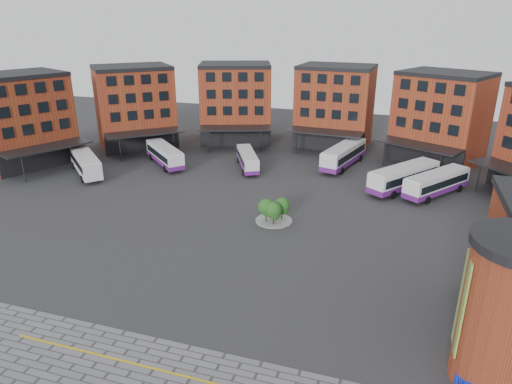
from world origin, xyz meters
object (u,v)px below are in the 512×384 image
(bus_d, at_px, (344,155))
(bus_e, at_px, (404,177))
(bus_b, at_px, (165,155))
(bus_f, at_px, (437,183))
(bus_c, at_px, (248,159))
(bus_a, at_px, (85,162))
(tree_island, at_px, (274,209))

(bus_d, height_order, bus_e, bus_d)
(bus_b, distance_m, bus_f, 41.56)
(bus_b, relative_size, bus_c, 1.03)
(bus_b, xyz_separation_m, bus_e, (37.28, -0.12, 0.16))
(bus_b, distance_m, bus_d, 28.99)
(bus_c, height_order, bus_e, bus_e)
(bus_e, bearing_deg, bus_a, -134.54)
(tree_island, distance_m, bus_f, 24.05)
(bus_a, distance_m, bus_f, 51.34)
(tree_island, distance_m, bus_c, 20.71)
(bus_c, bearing_deg, bus_a, 177.19)
(bus_d, bearing_deg, bus_c, -143.72)
(tree_island, bearing_deg, bus_d, 78.45)
(bus_a, bearing_deg, bus_e, -37.90)
(bus_b, bearing_deg, bus_f, -48.35)
(bus_a, height_order, bus_e, bus_e)
(bus_b, bearing_deg, bus_d, -31.12)
(bus_e, bearing_deg, bus_c, -149.83)
(bus_c, bearing_deg, bus_f, -33.39)
(bus_a, distance_m, bus_c, 24.94)
(bus_a, xyz_separation_m, bus_f, (50.86, 7.00, -0.19))
(bus_f, bearing_deg, bus_c, -150.04)
(bus_c, height_order, bus_f, bus_f)
(tree_island, distance_m, bus_b, 28.01)
(bus_c, distance_m, bus_d, 15.49)
(bus_d, distance_m, bus_e, 12.45)
(bus_b, distance_m, bus_e, 37.28)
(tree_island, xyz_separation_m, bus_f, (18.62, 15.23, 0.09))
(bus_c, xyz_separation_m, bus_d, (14.40, 5.69, 0.40))
(bus_d, xyz_separation_m, bus_e, (9.42, -8.14, -0.01))
(bus_d, relative_size, bus_f, 1.18)
(tree_island, relative_size, bus_a, 0.43)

